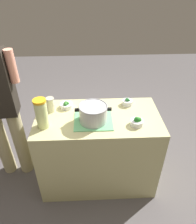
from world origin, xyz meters
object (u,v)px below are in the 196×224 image
cooking_pot (93,113)px  mason_jar (50,105)px  broccoli_bowl_back (67,105)px  broccoli_bowl_front (127,102)px  broccoli_bowl_center (137,122)px  lemonade_pitcher (42,113)px

cooking_pot → mason_jar: (0.41, -0.19, -0.02)m
mason_jar → broccoli_bowl_back: (-0.15, -0.05, -0.04)m
broccoli_bowl_front → broccoli_bowl_center: 0.34m
broccoli_bowl_center → cooking_pot: bearing=-10.3°
mason_jar → lemonade_pitcher: bearing=81.7°
broccoli_bowl_center → mason_jar: bearing=-18.0°
mason_jar → broccoli_bowl_front: size_ratio=1.37×
broccoli_bowl_front → broccoli_bowl_back: 0.62m
cooking_pot → broccoli_bowl_center: size_ratio=2.82×
lemonade_pitcher → broccoli_bowl_front: lemonade_pitcher is taller
mason_jar → broccoli_bowl_front: 0.77m
broccoli_bowl_front → broccoli_bowl_center: (-0.03, 0.33, 0.00)m
mason_jar → broccoli_bowl_front: bearing=-174.3°
cooking_pot → broccoli_bowl_center: bearing=169.7°
broccoli_bowl_center → lemonade_pitcher: bearing=-1.3°
broccoli_bowl_front → broccoli_bowl_back: bearing=2.1°
mason_jar → broccoli_bowl_back: 0.16m
mason_jar → cooking_pot: bearing=155.3°
mason_jar → broccoli_bowl_center: 0.83m
lemonade_pitcher → mason_jar: (-0.03, -0.24, -0.07)m
broccoli_bowl_back → cooking_pot: bearing=137.2°
lemonade_pitcher → broccoli_bowl_back: (-0.18, -0.29, -0.11)m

